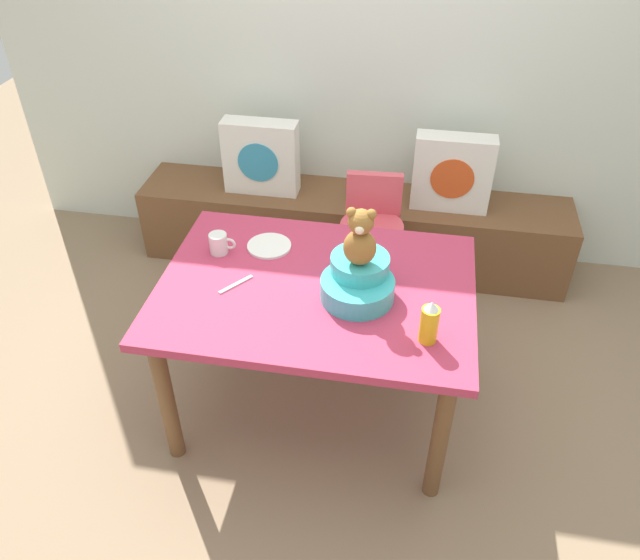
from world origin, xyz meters
name	(u,v)px	position (x,y,z in m)	size (l,w,h in m)	color
ground_plane	(316,403)	(0.00, 0.00, 0.00)	(8.00, 8.00, 0.00)	#8C7256
back_wall	(365,39)	(0.00, 1.50, 1.30)	(4.40, 0.10, 2.60)	silver
window_bench	(352,228)	(0.00, 1.23, 0.23)	(2.60, 0.44, 0.46)	brown
pillow_floral_left	(261,157)	(-0.55, 1.21, 0.68)	(0.44, 0.15, 0.44)	white
pillow_floral_right	(452,173)	(0.56, 1.21, 0.68)	(0.44, 0.15, 0.44)	white
book_stack	(365,192)	(0.07, 1.23, 0.50)	(0.20, 0.14, 0.07)	silver
dining_table	(316,303)	(0.00, 0.00, 0.64)	(1.32, 0.96, 0.74)	#B73351
highchair	(372,230)	(0.16, 0.80, 0.52)	(0.34, 0.46, 0.79)	#D84C59
infant_seat_teal	(358,281)	(0.18, -0.03, 0.81)	(0.30, 0.33, 0.16)	#3AB4B8
teddy_bear	(360,238)	(0.18, -0.03, 1.02)	(0.13, 0.12, 0.25)	olive
ketchup_bottle	(429,322)	(0.47, -0.25, 0.83)	(0.07, 0.07, 0.18)	gold
coffee_mug	(219,243)	(-0.47, 0.16, 0.79)	(0.12, 0.08, 0.09)	silver
dinner_plate_near	(269,246)	(-0.26, 0.24, 0.75)	(0.20, 0.20, 0.01)	white
table_fork	(236,284)	(-0.33, -0.06, 0.74)	(0.02, 0.17, 0.01)	silver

